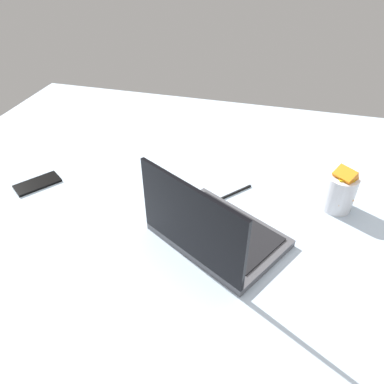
# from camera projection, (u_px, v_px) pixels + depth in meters

# --- Properties ---
(bed_mattress) EXTENTS (1.80, 1.40, 0.18)m
(bed_mattress) POSITION_uv_depth(u_px,v_px,m) (180.00, 207.00, 1.23)
(bed_mattress) COLOR silver
(bed_mattress) RESTS_ON ground
(laptop) EXTENTS (0.40, 0.36, 0.23)m
(laptop) POSITION_uv_depth(u_px,v_px,m) (212.00, 231.00, 0.95)
(laptop) COLOR #4C4C51
(laptop) RESTS_ON bed_mattress
(snack_cup) EXTENTS (0.09, 0.09, 0.15)m
(snack_cup) POSITION_uv_depth(u_px,v_px,m) (340.00, 192.00, 1.06)
(snack_cup) COLOR silver
(snack_cup) RESTS_ON bed_mattress
(cell_phone) EXTENTS (0.14, 0.15, 0.01)m
(cell_phone) POSITION_uv_depth(u_px,v_px,m) (37.00, 183.00, 1.18)
(cell_phone) COLOR black
(cell_phone) RESTS_ON bed_mattress
(charger_cable) EXTENTS (0.12, 0.13, 0.01)m
(charger_cable) POSITION_uv_depth(u_px,v_px,m) (230.00, 195.00, 1.14)
(charger_cable) COLOR black
(charger_cable) RESTS_ON bed_mattress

